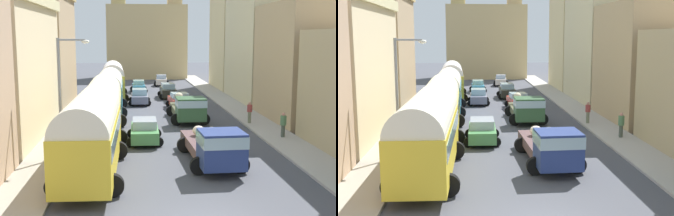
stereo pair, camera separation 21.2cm
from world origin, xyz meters
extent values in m
plane|color=#474952|center=(0.00, 27.00, 0.00)|extent=(154.00, 154.00, 0.00)
cube|color=#9C9688|center=(-7.25, 27.00, 0.07)|extent=(2.50, 70.00, 0.14)
cube|color=#ADA8A2|center=(7.25, 27.00, 0.07)|extent=(2.50, 70.00, 0.14)
cube|color=beige|center=(-11.02, 15.56, 4.37)|extent=(5.04, 13.22, 8.74)
cube|color=beige|center=(-11.02, 15.56, 9.12)|extent=(5.54, 13.22, 0.76)
cube|color=tan|center=(-10.75, 28.36, 5.18)|extent=(4.50, 10.65, 10.35)
cube|color=tan|center=(10.56, 20.02, 4.72)|extent=(4.13, 9.91, 9.43)
cube|color=beige|center=(11.05, 31.46, 6.31)|extent=(5.10, 12.30, 12.63)
cube|color=beige|center=(10.77, 43.04, 6.54)|extent=(4.55, 10.01, 13.08)
cube|color=tan|center=(0.00, 59.95, 5.94)|extent=(12.89, 7.46, 11.88)
cube|color=tan|center=(-4.51, 58.09, 8.85)|extent=(2.24, 2.24, 17.70)
cube|color=tan|center=(4.51, 58.09, 8.85)|extent=(2.24, 2.24, 17.70)
cube|color=gold|center=(-4.60, 6.50, 1.68)|extent=(2.65, 9.51, 2.36)
cylinder|color=silver|center=(-4.60, 6.50, 2.86)|extent=(2.59, 9.32, 2.44)
cube|color=#99B7C6|center=(-4.60, 6.50, 2.20)|extent=(2.68, 8.75, 0.75)
cylinder|color=black|center=(-5.73, 9.45, 0.50)|extent=(1.00, 0.35, 1.00)
cylinder|color=black|center=(-3.37, 9.41, 0.50)|extent=(1.00, 0.35, 1.00)
cylinder|color=black|center=(-5.83, 3.59, 0.50)|extent=(1.00, 0.35, 1.00)
cylinder|color=black|center=(-3.47, 3.55, 0.50)|extent=(1.00, 0.35, 1.00)
cube|color=gold|center=(-4.60, 15.50, 1.63)|extent=(2.58, 9.08, 2.26)
cylinder|color=silver|center=(-4.60, 15.50, 2.76)|extent=(2.53, 8.90, 2.39)
cube|color=#99B7C6|center=(-4.60, 15.50, 2.13)|extent=(2.62, 8.36, 0.72)
cylinder|color=black|center=(-5.80, 18.29, 0.50)|extent=(1.00, 0.35, 1.00)
cylinder|color=black|center=(-3.49, 18.32, 0.50)|extent=(1.00, 0.35, 1.00)
cylinder|color=black|center=(-5.71, 12.68, 0.50)|extent=(1.00, 0.35, 1.00)
cylinder|color=black|center=(-3.40, 12.71, 0.50)|extent=(1.00, 0.35, 1.00)
cube|color=teal|center=(-4.60, 24.50, 1.61)|extent=(2.42, 8.15, 2.22)
cylinder|color=silver|center=(-4.60, 24.50, 2.72)|extent=(2.37, 7.99, 2.28)
cube|color=#99B7C6|center=(-4.60, 24.50, 2.10)|extent=(2.46, 7.50, 0.71)
cylinder|color=black|center=(-5.73, 27.01, 0.50)|extent=(1.00, 0.35, 1.00)
cylinder|color=black|center=(-3.52, 27.03, 0.50)|extent=(1.00, 0.35, 1.00)
cylinder|color=black|center=(-5.68, 21.97, 0.50)|extent=(1.00, 0.35, 1.00)
cylinder|color=black|center=(-3.47, 21.99, 0.50)|extent=(1.00, 0.35, 1.00)
cube|color=yellow|center=(-4.60, 33.50, 1.69)|extent=(2.72, 9.03, 2.38)
cylinder|color=silver|center=(-4.60, 33.50, 2.88)|extent=(2.66, 8.84, 2.32)
cube|color=#99B7C6|center=(-4.60, 33.50, 2.22)|extent=(2.74, 8.31, 0.76)
cylinder|color=black|center=(-5.83, 36.22, 0.50)|extent=(1.00, 0.35, 1.00)
cylinder|color=black|center=(-3.59, 36.31, 0.50)|extent=(1.00, 0.35, 1.00)
cylinder|color=black|center=(-5.61, 30.69, 0.50)|extent=(1.00, 0.35, 1.00)
cylinder|color=black|center=(-3.37, 30.78, 0.50)|extent=(1.00, 0.35, 1.00)
cube|color=navy|center=(1.71, 6.03, 1.34)|extent=(2.20, 2.12, 1.78)
cube|color=#99B7C6|center=(1.71, 6.03, 1.84)|extent=(2.24, 2.21, 0.57)
cube|color=brown|center=(1.56, 9.64, 0.73)|extent=(2.33, 5.27, 0.55)
ellipsoid|color=beige|center=(1.60, 8.91, 1.23)|extent=(0.78, 0.98, 0.46)
ellipsoid|color=beige|center=(1.94, 9.11, 1.22)|extent=(0.72, 0.87, 0.44)
ellipsoid|color=beige|center=(1.29, 10.50, 1.30)|extent=(1.00, 1.08, 0.60)
ellipsoid|color=beige|center=(1.72, 8.58, 1.64)|extent=(0.57, 0.74, 0.53)
ellipsoid|color=#E8E5C4|center=(1.82, 9.12, 1.56)|extent=(0.91, 0.82, 0.47)
cylinder|color=black|center=(2.75, 6.32, 0.45)|extent=(0.90, 0.31, 0.90)
cylinder|color=black|center=(0.64, 6.23, 0.45)|extent=(0.90, 0.31, 0.90)
cylinder|color=black|center=(2.57, 10.65, 0.45)|extent=(0.90, 0.32, 0.90)
cylinder|color=black|center=(0.46, 10.56, 0.45)|extent=(0.90, 0.32, 0.90)
cube|color=#2E5231|center=(1.89, 18.55, 1.31)|extent=(2.19, 2.11, 1.71)
cube|color=#99B7C6|center=(1.89, 18.55, 1.78)|extent=(2.23, 2.19, 0.55)
cube|color=#4C4D35|center=(1.86, 21.89, 0.73)|extent=(2.21, 4.61, 0.55)
ellipsoid|color=beige|center=(1.49, 21.34, 1.24)|extent=(0.98, 0.90, 0.49)
ellipsoid|color=beige|center=(2.39, 22.26, 1.29)|extent=(0.88, 0.75, 0.59)
ellipsoid|color=beige|center=(1.50, 22.71, 1.29)|extent=(0.93, 1.02, 0.58)
ellipsoid|color=beige|center=(1.49, 23.19, 1.69)|extent=(0.82, 0.97, 0.58)
cylinder|color=black|center=(2.98, 18.68, 0.45)|extent=(0.90, 0.31, 0.90)
cylinder|color=black|center=(0.81, 18.67, 0.45)|extent=(0.90, 0.31, 0.90)
cylinder|color=black|center=(2.94, 22.69, 0.45)|extent=(0.90, 0.31, 0.90)
cylinder|color=black|center=(0.77, 22.68, 0.45)|extent=(0.90, 0.31, 0.90)
cube|color=#B73424|center=(1.93, 26.87, 0.64)|extent=(1.99, 3.83, 0.75)
cube|color=#98BECF|center=(1.93, 26.87, 1.26)|extent=(1.64, 2.04, 0.48)
cylinder|color=black|center=(2.87, 25.79, 0.30)|extent=(0.60, 0.21, 0.60)
cylinder|color=black|center=(1.18, 25.65, 0.30)|extent=(0.60, 0.21, 0.60)
cylinder|color=black|center=(2.68, 28.08, 0.30)|extent=(0.60, 0.21, 0.60)
cylinder|color=black|center=(0.99, 27.94, 0.30)|extent=(0.60, 0.21, 0.60)
cube|color=#26271F|center=(1.46, 34.43, 0.68)|extent=(1.62, 4.34, 0.82)
cube|color=#90B3C9|center=(1.46, 34.43, 1.36)|extent=(1.42, 2.26, 0.54)
cylinder|color=black|center=(2.27, 33.10, 0.30)|extent=(0.60, 0.21, 0.60)
cylinder|color=black|center=(0.68, 33.09, 0.30)|extent=(0.60, 0.21, 0.60)
cylinder|color=black|center=(2.25, 35.78, 0.30)|extent=(0.60, 0.21, 0.60)
cylinder|color=black|center=(0.66, 35.77, 0.30)|extent=(0.60, 0.21, 0.60)
cube|color=beige|center=(1.60, 47.13, 0.64)|extent=(1.77, 3.74, 0.73)
cube|color=#9CB2D2|center=(1.60, 47.13, 1.26)|extent=(1.46, 1.98, 0.52)
cylinder|color=black|center=(2.27, 45.95, 0.30)|extent=(0.60, 0.21, 0.60)
cylinder|color=black|center=(0.77, 46.06, 0.30)|extent=(0.60, 0.21, 0.60)
cylinder|color=black|center=(2.44, 48.20, 0.30)|extent=(0.60, 0.21, 0.60)
cylinder|color=black|center=(0.94, 48.31, 0.30)|extent=(0.60, 0.21, 0.60)
cube|color=#4A8D4F|center=(-1.81, 13.34, 0.63)|extent=(1.77, 4.10, 0.72)
cube|color=#A3AFC3|center=(-1.81, 13.34, 1.26)|extent=(1.54, 2.14, 0.53)
cylinder|color=black|center=(-2.65, 14.62, 0.30)|extent=(0.60, 0.21, 0.60)
cylinder|color=black|center=(-0.93, 14.59, 0.30)|extent=(0.60, 0.21, 0.60)
cylinder|color=black|center=(-2.68, 12.09, 0.30)|extent=(0.60, 0.21, 0.60)
cylinder|color=black|center=(-0.97, 12.06, 0.30)|extent=(0.60, 0.21, 0.60)
cube|color=slate|center=(-1.81, 29.81, 0.63)|extent=(1.65, 3.87, 0.72)
cube|color=#9BC1D2|center=(-1.81, 29.81, 1.28)|extent=(1.45, 2.01, 0.59)
cylinder|color=black|center=(-2.63, 31.01, 0.30)|extent=(0.60, 0.21, 0.60)
cylinder|color=black|center=(-0.99, 31.01, 0.30)|extent=(0.60, 0.21, 0.60)
cylinder|color=black|center=(-2.63, 28.61, 0.30)|extent=(0.60, 0.21, 0.60)
cylinder|color=black|center=(-0.99, 28.61, 0.30)|extent=(0.60, 0.21, 0.60)
cube|color=#3A8EBE|center=(-1.72, 40.04, 0.60)|extent=(1.58, 3.85, 0.66)
cube|color=#8FBFC1|center=(-1.72, 40.04, 1.20)|extent=(1.37, 2.01, 0.54)
cylinder|color=black|center=(-2.50, 41.22, 0.30)|extent=(0.60, 0.21, 0.60)
cylinder|color=black|center=(-0.98, 41.24, 0.30)|extent=(0.60, 0.21, 0.60)
cylinder|color=black|center=(-2.46, 38.84, 0.30)|extent=(0.60, 0.21, 0.60)
cylinder|color=black|center=(-0.94, 38.87, 0.30)|extent=(0.60, 0.21, 0.60)
cylinder|color=#464F44|center=(7.42, 13.49, 0.07)|extent=(0.22, 0.22, 0.14)
cylinder|color=#464F44|center=(7.42, 13.49, 0.55)|extent=(0.32, 0.32, 0.81)
cylinder|color=#4E7750|center=(7.42, 13.49, 1.26)|extent=(0.49, 0.49, 0.62)
sphere|color=#DA9285|center=(7.42, 13.49, 1.68)|extent=(0.21, 0.21, 0.21)
cylinder|color=slate|center=(6.49, 18.49, 0.07)|extent=(0.22, 0.22, 0.14)
cylinder|color=slate|center=(6.49, 18.49, 0.58)|extent=(0.35, 0.35, 0.88)
cylinder|color=#9E3E3B|center=(6.49, 18.49, 1.29)|extent=(0.55, 0.55, 0.54)
sphere|color=tan|center=(6.49, 18.49, 1.68)|extent=(0.24, 0.24, 0.24)
cylinder|color=gray|center=(-6.50, 9.57, 3.34)|extent=(0.16, 0.16, 6.68)
cylinder|color=gray|center=(-5.77, 9.57, 6.58)|extent=(1.46, 0.11, 0.11)
ellipsoid|color=silver|center=(-5.04, 9.57, 6.48)|extent=(0.44, 0.28, 0.20)
camera|label=1|loc=(-2.62, -14.57, 6.71)|focal=47.24mm
camera|label=2|loc=(-2.41, -14.59, 6.71)|focal=47.24mm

